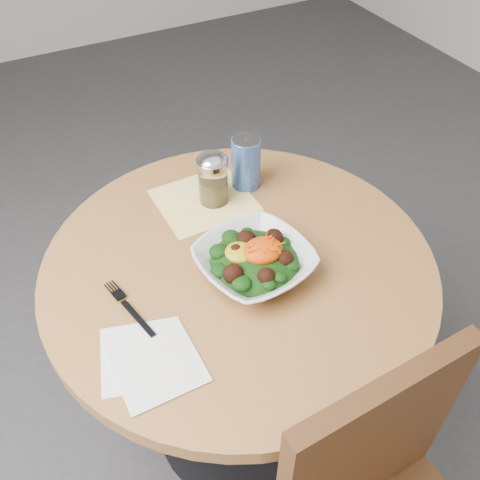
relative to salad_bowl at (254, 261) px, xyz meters
The scene contains 8 objects.
ground 0.79m from the salad_bowl, 109.16° to the left, with size 6.00×6.00×0.00m, color #323235.
table 0.24m from the salad_bowl, 109.16° to the left, with size 0.90×0.90×0.75m.
cloth_napkin 0.28m from the salad_bowl, 89.06° to the left, with size 0.23×0.21×0.00m, color yellow.
paper_napkins 0.31m from the salad_bowl, 158.87° to the right, with size 0.20×0.21×0.00m.
salad_bowl is the anchor object (origin of this frame).
fork 0.29m from the salad_bowl, behind, with size 0.05×0.18×0.00m.
spice_shaker 0.27m from the salad_bowl, 84.27° to the left, with size 0.08×0.08×0.14m.
beverage_can 0.32m from the salad_bowl, 65.49° to the left, with size 0.08×0.08×0.15m.
Camera 1 is at (-0.39, -0.75, 1.63)m, focal length 40.00 mm.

